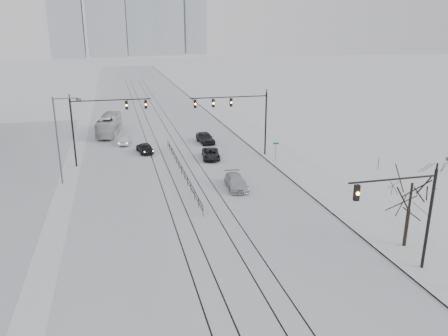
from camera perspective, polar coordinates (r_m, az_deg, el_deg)
road at (r=77.49m, az=-8.99°, el=5.97°), size 22.00×260.00×0.02m
sidewalk_east at (r=79.78m, az=0.76°, el=6.56°), size 5.00×260.00×0.16m
curb at (r=79.20m, az=-0.97°, el=6.46°), size 0.10×260.00×0.12m
tram_rails at (r=58.11m, az=-7.09°, el=2.22°), size 5.30×180.00×0.01m
skyline at (r=289.98m, az=-12.59°, el=20.14°), size 96.00×48.00×72.00m
traffic_mast_near at (r=29.79m, az=23.01°, el=-4.87°), size 6.10×0.37×7.00m
traffic_mast_ne at (r=53.64m, az=2.12°, el=7.35°), size 9.60×0.37×8.00m
traffic_mast_nw at (r=52.62m, az=-16.04°, el=6.28°), size 9.10×0.37×8.00m
street_light_west at (r=47.11m, az=-20.63°, el=4.13°), size 2.73×0.25×9.00m
bare_tree at (r=33.44m, az=23.29°, el=-2.65°), size 4.40×4.40×6.10m
median_fence at (r=48.45m, az=-5.59°, el=-0.22°), size 0.06×24.00×1.00m
street_sign at (r=52.91m, az=6.77°, el=2.48°), size 0.70×0.06×2.40m
sedan_sb_inner at (r=57.63m, az=-10.32°, el=2.63°), size 2.30×4.28×1.38m
sedan_sb_outer at (r=62.49m, az=-12.78°, el=3.56°), size 1.98×3.90×1.23m
sedan_nb_front at (r=54.06m, az=-1.73°, el=1.84°), size 2.69×4.71×1.24m
sedan_nb_right at (r=43.82m, az=1.58°, el=-1.87°), size 2.15×4.69×1.33m
sedan_nb_far at (r=61.80m, az=-2.45°, el=3.98°), size 2.27×4.71×1.55m
box_truck at (r=69.17m, az=-14.77°, el=5.44°), size 4.02×10.61×2.89m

